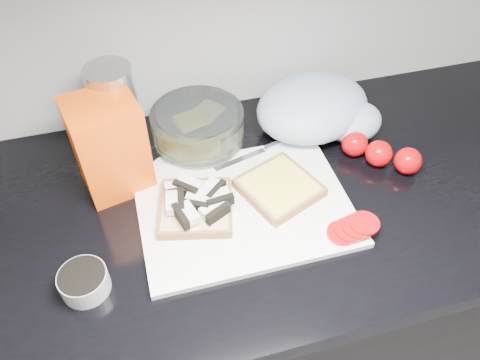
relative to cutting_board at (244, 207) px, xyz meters
name	(u,v)px	position (x,y,z in m)	size (l,w,h in m)	color
base_cabinet	(243,310)	(0.01, 0.03, -0.48)	(3.50, 0.60, 0.86)	black
countertop	(245,202)	(0.01, 0.03, -0.03)	(3.50, 0.64, 0.04)	black
cutting_board	(244,207)	(0.00, 0.00, 0.00)	(0.40, 0.30, 0.01)	white
bread_left	(196,205)	(-0.09, 0.01, 0.02)	(0.17, 0.17, 0.04)	beige
bread_right	(279,187)	(0.08, 0.02, 0.02)	(0.18, 0.18, 0.02)	beige
tomato_slices	(353,228)	(0.17, -0.11, 0.02)	(0.11, 0.08, 0.02)	#B90409
knife	(261,151)	(0.07, 0.13, 0.01)	(0.17, 0.06, 0.01)	#B3B4B8
seed_tub	(84,281)	(-0.30, -0.10, 0.02)	(0.08, 0.08, 0.04)	#A1A6A6
tub_lid	(173,171)	(-0.12, 0.14, 0.00)	(0.10, 0.10, 0.01)	silver
glass_bowl	(198,128)	(-0.04, 0.21, 0.03)	(0.20, 0.20, 0.08)	silver
bread_bag	(109,146)	(-0.23, 0.14, 0.09)	(0.12, 0.12, 0.20)	#FD3D04
steel_canister	(118,115)	(-0.20, 0.21, 0.10)	(0.09, 0.09, 0.22)	#B6B6BB
grocery_bag	(318,109)	(0.22, 0.19, 0.05)	(0.31, 0.27, 0.11)	#A7B8CE
whole_tomatoes	(380,153)	(0.31, 0.05, 0.02)	(0.14, 0.13, 0.06)	#B90409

